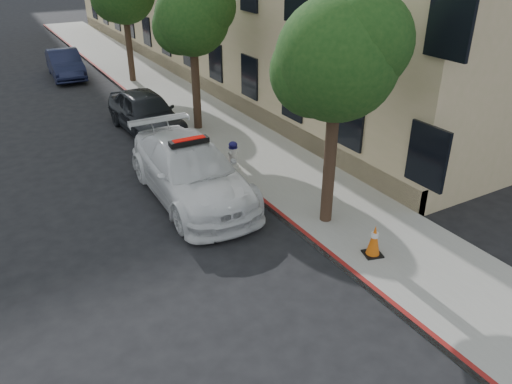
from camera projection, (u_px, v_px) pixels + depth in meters
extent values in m
plane|color=black|center=(192.00, 219.00, 13.22)|extent=(120.00, 120.00, 0.00)
cube|color=gray|center=(176.00, 100.00, 22.48)|extent=(3.20, 50.00, 0.15)
cube|color=maroon|center=(143.00, 105.00, 21.79)|extent=(0.12, 50.00, 0.15)
cylinder|color=black|center=(330.00, 161.00, 12.15)|extent=(0.30, 0.30, 3.30)
sphere|color=#173D13|center=(337.00, 59.00, 11.02)|extent=(2.80, 2.80, 2.80)
sphere|color=#173D13|center=(362.00, 41.00, 10.79)|extent=(2.24, 2.24, 2.24)
sphere|color=#173D13|center=(316.00, 72.00, 11.24)|extent=(2.10, 2.10, 2.10)
cylinder|color=black|center=(196.00, 86.00, 18.32)|extent=(0.30, 0.30, 3.19)
sphere|color=#173D13|center=(192.00, 18.00, 17.22)|extent=(2.60, 2.60, 2.60)
sphere|color=#173D13|center=(206.00, 6.00, 16.99)|extent=(2.08, 2.08, 2.08)
sphere|color=#173D13|center=(180.00, 27.00, 17.44)|extent=(1.95, 1.95, 1.95)
cylinder|color=black|center=(129.00, 46.00, 24.42)|extent=(0.30, 0.30, 3.41)
imported|color=silver|center=(191.00, 171.00, 13.97)|extent=(2.46, 5.69, 1.63)
cube|color=black|center=(189.00, 142.00, 13.57)|extent=(1.11, 0.31, 0.14)
cube|color=#A50A07|center=(189.00, 140.00, 13.54)|extent=(0.91, 0.25, 0.06)
imported|color=black|center=(146.00, 112.00, 18.70)|extent=(2.00, 4.61, 1.55)
imported|color=#141834|center=(65.00, 64.00, 25.97)|extent=(1.72, 4.35, 1.41)
cylinder|color=silver|center=(233.00, 166.00, 15.76)|extent=(0.33, 0.33, 0.10)
cylinder|color=silver|center=(233.00, 156.00, 15.61)|extent=(0.25, 0.25, 0.57)
ellipsoid|color=#161252|center=(233.00, 144.00, 15.43)|extent=(0.27, 0.27, 0.19)
cylinder|color=silver|center=(233.00, 152.00, 15.55)|extent=(0.37, 0.20, 0.10)
cylinder|color=silver|center=(233.00, 152.00, 15.55)|extent=(0.15, 0.21, 0.10)
cube|color=black|center=(372.00, 254.00, 11.47)|extent=(0.50, 0.50, 0.03)
cone|color=#D5570B|center=(374.00, 240.00, 11.29)|extent=(0.32, 0.32, 0.74)
cylinder|color=white|center=(375.00, 235.00, 11.24)|extent=(0.17, 0.17, 0.11)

